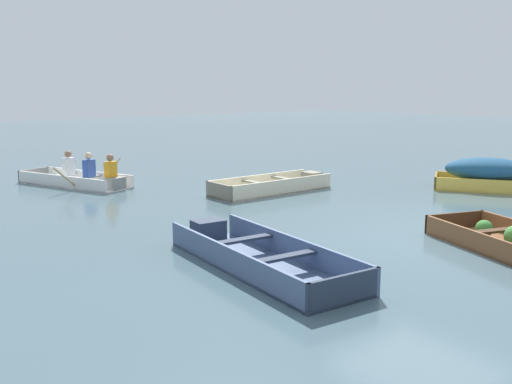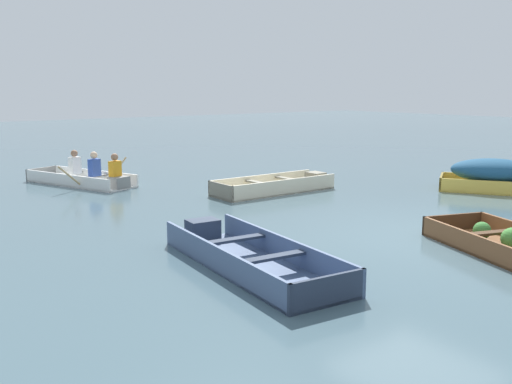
# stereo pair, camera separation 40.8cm
# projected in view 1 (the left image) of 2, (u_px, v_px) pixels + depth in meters

# --- Properties ---
(ground_plane) EXTENTS (80.00, 80.00, 0.00)m
(ground_plane) POSITION_uv_depth(u_px,v_px,m) (427.00, 234.00, 9.79)
(ground_plane) COLOR #47606B
(skiff_cream_near_moored) EXTENTS (3.12, 1.04, 0.37)m
(skiff_cream_near_moored) POSITION_uv_depth(u_px,v_px,m) (275.00, 186.00, 13.86)
(skiff_cream_near_moored) COLOR beige
(skiff_cream_near_moored) RESTS_ON ground
(skiff_yellow_mid_moored) EXTENTS (2.27, 2.70, 0.80)m
(skiff_yellow_mid_moored) POSITION_uv_depth(u_px,v_px,m) (488.00, 172.00, 14.03)
(skiff_yellow_mid_moored) COLOR #E5BC47
(skiff_yellow_mid_moored) RESTS_ON ground
(skiff_slate_blue_far_moored) EXTENTS (1.49, 3.59, 0.37)m
(skiff_slate_blue_far_moored) POSITION_uv_depth(u_px,v_px,m) (256.00, 256.00, 8.09)
(skiff_slate_blue_far_moored) COLOR #475B7F
(skiff_slate_blue_far_moored) RESTS_ON ground
(rowboat_white_with_crew) EXTENTS (2.24, 3.35, 0.89)m
(rowboat_white_with_crew) POSITION_uv_depth(u_px,v_px,m) (81.00, 178.00, 14.59)
(rowboat_white_with_crew) COLOR white
(rowboat_white_with_crew) RESTS_ON ground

